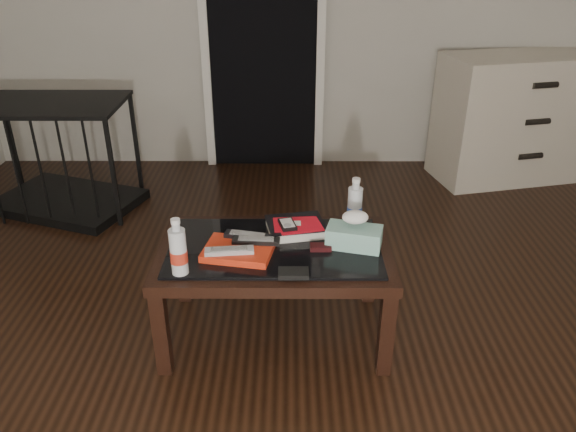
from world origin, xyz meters
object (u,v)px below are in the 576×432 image
object	(u,v)px
coffee_table	(275,259)
textbook	(295,227)
water_bottle_left	(178,246)
water_bottle_right	(355,203)
dresser	(522,117)
pet_crate	(63,174)
tissue_box	(354,237)

from	to	relation	value
coffee_table	textbook	size ratio (longest dim) A/B	4.00
water_bottle_left	water_bottle_right	world-z (taller)	same
coffee_table	dresser	bearing A→B (deg)	46.92
pet_crate	textbook	size ratio (longest dim) A/B	4.20
pet_crate	water_bottle_left	distance (m)	1.91
textbook	tissue_box	world-z (taller)	tissue_box
coffee_table	water_bottle_left	xyz separation A→B (m)	(-0.37, -0.21, 0.18)
water_bottle_left	water_bottle_right	size ratio (longest dim) A/B	1.00
water_bottle_left	tissue_box	xyz separation A→B (m)	(0.71, 0.21, -0.07)
water_bottle_right	dresser	bearing A→B (deg)	50.55
pet_crate	tissue_box	size ratio (longest dim) A/B	4.56
coffee_table	pet_crate	world-z (taller)	pet_crate
coffee_table	pet_crate	distance (m)	1.96
water_bottle_right	tissue_box	xyz separation A→B (m)	(-0.02, -0.18, -0.07)
water_bottle_left	pet_crate	bearing A→B (deg)	124.72
water_bottle_left	tissue_box	bearing A→B (deg)	16.48
tissue_box	dresser	bearing A→B (deg)	67.32
dresser	pet_crate	bearing A→B (deg)	176.96
dresser	pet_crate	world-z (taller)	dresser
dresser	tissue_box	size ratio (longest dim) A/B	5.57
dresser	water_bottle_left	xyz separation A→B (m)	(-2.12, -2.09, 0.13)
coffee_table	water_bottle_left	bearing A→B (deg)	-150.19
pet_crate	water_bottle_left	xyz separation A→B (m)	(1.07, -1.54, 0.35)
dresser	textbook	distance (m)	2.41
dresser	water_bottle_right	world-z (taller)	dresser
textbook	tissue_box	xyz separation A→B (m)	(0.25, -0.13, 0.02)
pet_crate	water_bottle_right	bearing A→B (deg)	-13.25
textbook	tissue_box	bearing A→B (deg)	-38.10
tissue_box	coffee_table	bearing A→B (deg)	-165.89
water_bottle_left	coffee_table	bearing A→B (deg)	29.81
dresser	water_bottle_right	bearing A→B (deg)	-142.16
coffee_table	dresser	distance (m)	2.57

